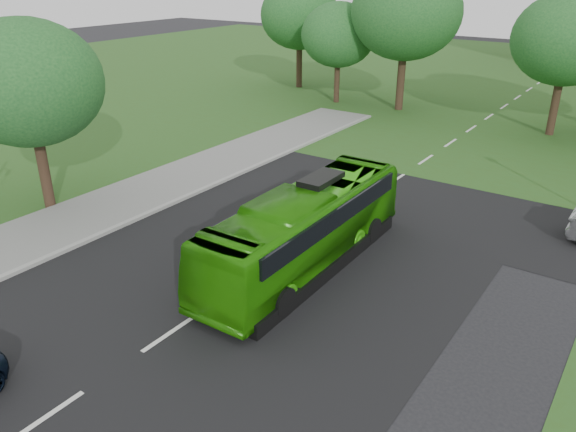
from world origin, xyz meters
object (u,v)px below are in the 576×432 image
object	(u,v)px
tree_park_c	(568,39)
tree_park_b	(406,12)
tree_park_a	(338,35)
bus	(305,229)
tree_park_f	(300,15)
tree_side_near	(28,83)

from	to	relation	value
tree_park_c	tree_park_b	bearing A→B (deg)	175.19
tree_park_a	tree_park_b	xyz separation A→B (m)	(5.19, 0.52, 1.81)
tree_park_b	bus	distance (m)	26.22
tree_park_c	tree_park_f	distance (m)	22.40
tree_park_b	tree_park_f	xyz separation A→B (m)	(-11.06, 2.92, -0.84)
tree_park_a	tree_park_c	world-z (taller)	tree_park_c
tree_park_b	bus	size ratio (longest dim) A/B	0.99
tree_park_a	tree_side_near	size ratio (longest dim) A/B	0.93
tree_park_b	bus	bearing A→B (deg)	-73.23
tree_park_f	tree_side_near	distance (m)	30.13
tree_park_b	tree_side_near	world-z (taller)	tree_park_b
tree_park_a	tree_park_b	size ratio (longest dim) A/B	0.74
tree_park_b	tree_park_f	world-z (taller)	tree_park_b
tree_side_near	tree_park_a	bearing A→B (deg)	90.39
tree_park_a	tree_park_b	world-z (taller)	tree_park_b
tree_side_near	bus	xyz separation A→B (m)	(12.41, 2.05, -4.12)
bus	tree_park_a	bearing A→B (deg)	116.90
tree_park_b	tree_side_near	xyz separation A→B (m)	(-5.02, -26.59, -1.41)
tree_park_b	tree_side_near	distance (m)	27.09
tree_park_b	tree_park_a	bearing A→B (deg)	-174.33
tree_park_c	tree_side_near	xyz separation A→B (m)	(-16.02, -25.66, -0.38)
tree_park_c	tree_park_f	xyz separation A→B (m)	(-22.07, 3.85, 0.19)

